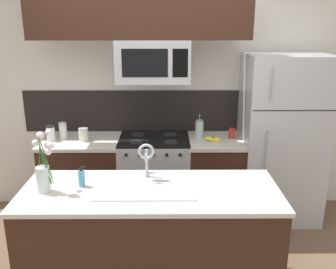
{
  "coord_description": "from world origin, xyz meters",
  "views": [
    {
      "loc": [
        0.13,
        -2.97,
        2.16
      ],
      "look_at": [
        0.15,
        0.27,
        1.16
      ],
      "focal_mm": 40.0,
      "sensor_mm": 36.0,
      "label": 1
    }
  ],
  "objects_px": {
    "microwave": "(153,61)",
    "french_press": "(199,129)",
    "refrigerator": "(280,139)",
    "storage_jar_short": "(84,134)",
    "storage_jar_tall": "(51,133)",
    "flower_vase": "(44,171)",
    "stove_range": "(155,177)",
    "sink_faucet": "(146,156)",
    "dish_soap_bottle": "(82,178)",
    "storage_jar_medium": "(63,131)",
    "coffee_tin": "(232,133)",
    "banana_bunch": "(213,139)"
  },
  "relations": [
    {
      "from": "microwave",
      "to": "french_press",
      "type": "height_order",
      "value": "microwave"
    },
    {
      "from": "refrigerator",
      "to": "storage_jar_short",
      "type": "xyz_separation_m",
      "value": [
        -2.14,
        -0.05,
        0.07
      ]
    },
    {
      "from": "storage_jar_tall",
      "to": "flower_vase",
      "type": "height_order",
      "value": "flower_vase"
    },
    {
      "from": "microwave",
      "to": "stove_range",
      "type": "bearing_deg",
      "value": 90.16
    },
    {
      "from": "sink_faucet",
      "to": "flower_vase",
      "type": "xyz_separation_m",
      "value": [
        -0.76,
        -0.23,
        -0.03
      ]
    },
    {
      "from": "refrigerator",
      "to": "french_press",
      "type": "xyz_separation_m",
      "value": [
        -0.89,
        0.04,
        0.1
      ]
    },
    {
      "from": "storage_jar_short",
      "to": "dish_soap_bottle",
      "type": "bearing_deg",
      "value": -78.87
    },
    {
      "from": "microwave",
      "to": "storage_jar_medium",
      "type": "height_order",
      "value": "microwave"
    },
    {
      "from": "microwave",
      "to": "french_press",
      "type": "distance_m",
      "value": 0.9
    },
    {
      "from": "storage_jar_short",
      "to": "french_press",
      "type": "height_order",
      "value": "french_press"
    },
    {
      "from": "stove_range",
      "to": "coffee_tin",
      "type": "bearing_deg",
      "value": 3.35
    },
    {
      "from": "flower_vase",
      "to": "storage_jar_tall",
      "type": "bearing_deg",
      "value": 104.39
    },
    {
      "from": "sink_faucet",
      "to": "dish_soap_bottle",
      "type": "height_order",
      "value": "sink_faucet"
    },
    {
      "from": "stove_range",
      "to": "french_press",
      "type": "height_order",
      "value": "french_press"
    },
    {
      "from": "sink_faucet",
      "to": "storage_jar_medium",
      "type": "bearing_deg",
      "value": 131.62
    },
    {
      "from": "banana_bunch",
      "to": "flower_vase",
      "type": "bearing_deg",
      "value": -139.39
    },
    {
      "from": "storage_jar_tall",
      "to": "stove_range",
      "type": "bearing_deg",
      "value": 1.18
    },
    {
      "from": "storage_jar_medium",
      "to": "dish_soap_bottle",
      "type": "height_order",
      "value": "storage_jar_medium"
    },
    {
      "from": "coffee_tin",
      "to": "flower_vase",
      "type": "distance_m",
      "value": 2.11
    },
    {
      "from": "storage_jar_short",
      "to": "dish_soap_bottle",
      "type": "xyz_separation_m",
      "value": [
        0.23,
        -1.16,
        -0.0
      ]
    },
    {
      "from": "sink_faucet",
      "to": "french_press",
      "type": "bearing_deg",
      "value": 64.67
    },
    {
      "from": "storage_jar_short",
      "to": "banana_bunch",
      "type": "distance_m",
      "value": 1.39
    },
    {
      "from": "storage_jar_medium",
      "to": "refrigerator",
      "type": "bearing_deg",
      "value": -0.42
    },
    {
      "from": "storage_jar_medium",
      "to": "microwave",
      "type": "bearing_deg",
      "value": -3.38
    },
    {
      "from": "banana_bunch",
      "to": "coffee_tin",
      "type": "relative_size",
      "value": 1.74
    },
    {
      "from": "refrigerator",
      "to": "sink_faucet",
      "type": "height_order",
      "value": "refrigerator"
    },
    {
      "from": "refrigerator",
      "to": "banana_bunch",
      "type": "bearing_deg",
      "value": -173.91
    },
    {
      "from": "coffee_tin",
      "to": "flower_vase",
      "type": "relative_size",
      "value": 0.24
    },
    {
      "from": "coffee_tin",
      "to": "stove_range",
      "type": "bearing_deg",
      "value": -176.65
    },
    {
      "from": "storage_jar_short",
      "to": "flower_vase",
      "type": "bearing_deg",
      "value": -91.37
    },
    {
      "from": "refrigerator",
      "to": "flower_vase",
      "type": "xyz_separation_m",
      "value": [
        -2.17,
        -1.3,
        0.16
      ]
    },
    {
      "from": "storage_jar_tall",
      "to": "dish_soap_bottle",
      "type": "xyz_separation_m",
      "value": [
        0.58,
        -1.17,
        -0.01
      ]
    },
    {
      "from": "stove_range",
      "to": "microwave",
      "type": "height_order",
      "value": "microwave"
    },
    {
      "from": "storage_jar_medium",
      "to": "french_press",
      "type": "xyz_separation_m",
      "value": [
        1.49,
        0.02,
        0.01
      ]
    },
    {
      "from": "refrigerator",
      "to": "storage_jar_tall",
      "type": "distance_m",
      "value": 2.49
    },
    {
      "from": "refrigerator",
      "to": "storage_jar_medium",
      "type": "distance_m",
      "value": 2.38
    },
    {
      "from": "stove_range",
      "to": "sink_faucet",
      "type": "xyz_separation_m",
      "value": [
        -0.03,
        -1.05,
        0.65
      ]
    },
    {
      "from": "sink_faucet",
      "to": "refrigerator",
      "type": "bearing_deg",
      "value": 37.09
    },
    {
      "from": "microwave",
      "to": "storage_jar_short",
      "type": "relative_size",
      "value": 5.37
    },
    {
      "from": "microwave",
      "to": "sink_faucet",
      "type": "xyz_separation_m",
      "value": [
        -0.03,
        -1.03,
        -0.65
      ]
    },
    {
      "from": "french_press",
      "to": "storage_jar_short",
      "type": "bearing_deg",
      "value": -175.8
    },
    {
      "from": "banana_bunch",
      "to": "sink_faucet",
      "type": "relative_size",
      "value": 0.62
    },
    {
      "from": "microwave",
      "to": "coffee_tin",
      "type": "bearing_deg",
      "value": 4.75
    },
    {
      "from": "stove_range",
      "to": "banana_bunch",
      "type": "bearing_deg",
      "value": -5.39
    },
    {
      "from": "microwave",
      "to": "flower_vase",
      "type": "bearing_deg",
      "value": -122.02
    },
    {
      "from": "storage_jar_short",
      "to": "sink_faucet",
      "type": "relative_size",
      "value": 0.45
    },
    {
      "from": "french_press",
      "to": "dish_soap_bottle",
      "type": "height_order",
      "value": "french_press"
    },
    {
      "from": "sink_faucet",
      "to": "stove_range",
      "type": "bearing_deg",
      "value": 88.43
    },
    {
      "from": "banana_bunch",
      "to": "coffee_tin",
      "type": "bearing_deg",
      "value": 26.61
    },
    {
      "from": "banana_bunch",
      "to": "sink_faucet",
      "type": "distance_m",
      "value": 1.2
    }
  ]
}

